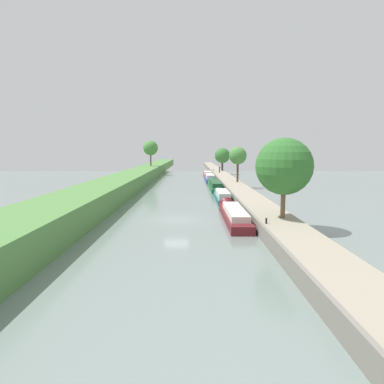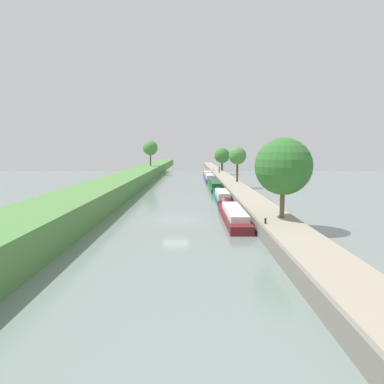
{
  "view_description": "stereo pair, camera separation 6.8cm",
  "coord_description": "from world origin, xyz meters",
  "px_view_note": "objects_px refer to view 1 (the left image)",
  "views": [
    {
      "loc": [
        1.57,
        -34.57,
        7.01
      ],
      "look_at": [
        1.73,
        14.88,
        1.0
      ],
      "focal_mm": 32.52,
      "sensor_mm": 36.0,
      "label": 1
    },
    {
      "loc": [
        1.64,
        -34.57,
        7.01
      ],
      "look_at": [
        1.73,
        14.88,
        1.0
      ],
      "focal_mm": 32.52,
      "sensor_mm": 36.0,
      "label": 2
    }
  ],
  "objects_px": {
    "narrowboat_maroon": "(232,214)",
    "narrowboat_teal": "(221,196)",
    "narrowboat_red": "(207,174)",
    "narrowboat_green": "(214,185)",
    "mooring_bollard_near": "(265,221)",
    "mooring_bollard_far": "(212,170)",
    "person_walking": "(218,169)",
    "narrowboat_blue": "(208,178)"
  },
  "relations": [
    {
      "from": "narrowboat_green",
      "to": "person_walking",
      "type": "bearing_deg",
      "value": 83.69
    },
    {
      "from": "narrowboat_maroon",
      "to": "narrowboat_blue",
      "type": "height_order",
      "value": "narrowboat_blue"
    },
    {
      "from": "person_walking",
      "to": "mooring_bollard_near",
      "type": "bearing_deg",
      "value": -91.1
    },
    {
      "from": "narrowboat_red",
      "to": "mooring_bollard_near",
      "type": "bearing_deg",
      "value": -88.43
    },
    {
      "from": "narrowboat_blue",
      "to": "narrowboat_teal",
      "type": "bearing_deg",
      "value": -89.52
    },
    {
      "from": "narrowboat_red",
      "to": "mooring_bollard_near",
      "type": "distance_m",
      "value": 65.14
    },
    {
      "from": "narrowboat_green",
      "to": "mooring_bollard_near",
      "type": "distance_m",
      "value": 36.03
    },
    {
      "from": "narrowboat_blue",
      "to": "narrowboat_green",
      "type": "bearing_deg",
      "value": -89.36
    },
    {
      "from": "narrowboat_maroon",
      "to": "narrowboat_teal",
      "type": "relative_size",
      "value": 1.27
    },
    {
      "from": "narrowboat_teal",
      "to": "narrowboat_blue",
      "type": "height_order",
      "value": "narrowboat_blue"
    },
    {
      "from": "narrowboat_maroon",
      "to": "person_walking",
      "type": "height_order",
      "value": "person_walking"
    },
    {
      "from": "narrowboat_maroon",
      "to": "mooring_bollard_near",
      "type": "bearing_deg",
      "value": -76.64
    },
    {
      "from": "narrowboat_green",
      "to": "person_walking",
      "type": "xyz_separation_m",
      "value": [
        2.98,
        26.95,
        1.39
      ]
    },
    {
      "from": "narrowboat_teal",
      "to": "narrowboat_green",
      "type": "relative_size",
      "value": 0.66
    },
    {
      "from": "narrowboat_teal",
      "to": "mooring_bollard_far",
      "type": "distance_m",
      "value": 48.37
    },
    {
      "from": "narrowboat_maroon",
      "to": "narrowboat_red",
      "type": "bearing_deg",
      "value": 90.02
    },
    {
      "from": "narrowboat_blue",
      "to": "mooring_bollard_near",
      "type": "bearing_deg",
      "value": -87.84
    },
    {
      "from": "narrowboat_maroon",
      "to": "narrowboat_red",
      "type": "relative_size",
      "value": 1.28
    },
    {
      "from": "narrowboat_blue",
      "to": "mooring_bollard_near",
      "type": "xyz_separation_m",
      "value": [
        1.95,
        -51.52,
        0.7
      ]
    },
    {
      "from": "mooring_bollard_near",
      "to": "mooring_bollard_far",
      "type": "height_order",
      "value": "same"
    },
    {
      "from": "narrowboat_green",
      "to": "mooring_bollard_near",
      "type": "height_order",
      "value": "mooring_bollard_near"
    },
    {
      "from": "narrowboat_maroon",
      "to": "narrowboat_green",
      "type": "height_order",
      "value": "narrowboat_green"
    },
    {
      "from": "mooring_bollard_far",
      "to": "person_walking",
      "type": "bearing_deg",
      "value": -80.01
    },
    {
      "from": "narrowboat_teal",
      "to": "narrowboat_red",
      "type": "relative_size",
      "value": 1.01
    },
    {
      "from": "person_walking",
      "to": "narrowboat_green",
      "type": "bearing_deg",
      "value": -96.31
    },
    {
      "from": "narrowboat_teal",
      "to": "person_walking",
      "type": "xyz_separation_m",
      "value": [
        2.9,
        41.47,
        1.46
      ]
    },
    {
      "from": "narrowboat_teal",
      "to": "mooring_bollard_far",
      "type": "relative_size",
      "value": 24.22
    },
    {
      "from": "person_walking",
      "to": "mooring_bollard_far",
      "type": "distance_m",
      "value": 7.0
    },
    {
      "from": "mooring_bollard_near",
      "to": "mooring_bollard_far",
      "type": "distance_m",
      "value": 69.79
    },
    {
      "from": "narrowboat_maroon",
      "to": "narrowboat_red",
      "type": "height_order",
      "value": "narrowboat_red"
    },
    {
      "from": "narrowboat_teal",
      "to": "narrowboat_red",
      "type": "xyz_separation_m",
      "value": [
        -0.09,
        43.66,
        0.01
      ]
    },
    {
      "from": "narrowboat_maroon",
      "to": "narrowboat_blue",
      "type": "bearing_deg",
      "value": 90.25
    },
    {
      "from": "narrowboat_green",
      "to": "narrowboat_red",
      "type": "xyz_separation_m",
      "value": [
        -0.01,
        29.14,
        -0.07
      ]
    },
    {
      "from": "narrowboat_red",
      "to": "narrowboat_green",
      "type": "bearing_deg",
      "value": -89.98
    },
    {
      "from": "narrowboat_teal",
      "to": "mooring_bollard_near",
      "type": "xyz_separation_m",
      "value": [
        1.69,
        -21.45,
        0.82
      ]
    },
    {
      "from": "narrowboat_red",
      "to": "person_walking",
      "type": "distance_m",
      "value": 3.98
    },
    {
      "from": "narrowboat_red",
      "to": "mooring_bollard_near",
      "type": "height_order",
      "value": "mooring_bollard_near"
    },
    {
      "from": "narrowboat_green",
      "to": "mooring_bollard_far",
      "type": "bearing_deg",
      "value": 87.0
    },
    {
      "from": "person_walking",
      "to": "mooring_bollard_near",
      "type": "distance_m",
      "value": 62.94
    },
    {
      "from": "narrowboat_maroon",
      "to": "narrowboat_blue",
      "type": "distance_m",
      "value": 44.12
    },
    {
      "from": "narrowboat_teal",
      "to": "mooring_bollard_far",
      "type": "xyz_separation_m",
      "value": [
        1.69,
        48.33,
        0.82
      ]
    },
    {
      "from": "narrowboat_blue",
      "to": "person_walking",
      "type": "bearing_deg",
      "value": 74.53
    }
  ]
}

